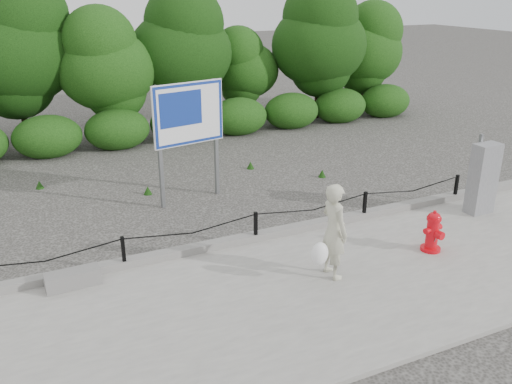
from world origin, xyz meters
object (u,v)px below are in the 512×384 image
Objects in this scene: pedestrian at (333,232)px; advertising_sign at (188,119)px; fire_hydrant at (433,232)px; concrete_block at (73,279)px; utility_cabinet at (483,179)px.

pedestrian is 4.61m from advertising_sign.
advertising_sign is at bearing 117.17° from fire_hydrant.
pedestrian reaches higher than concrete_block.
advertising_sign is (-3.15, 4.38, 1.47)m from fire_hydrant.
utility_cabinet is 0.62× the size of advertising_sign.
concrete_block is (-3.99, 1.47, -0.66)m from pedestrian.
utility_cabinet is (4.34, 0.98, -0.04)m from pedestrian.
fire_hydrant reaches higher than concrete_block.
concrete_block is at bearing 67.15° from pedestrian.
advertising_sign is at bearing 145.05° from utility_cabinet.
pedestrian is 0.98× the size of utility_cabinet.
utility_cabinet reaches higher than pedestrian.
fire_hydrant is 2.21m from pedestrian.
fire_hydrant is 0.48× the size of pedestrian.
concrete_block is at bearing 158.05° from fire_hydrant.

